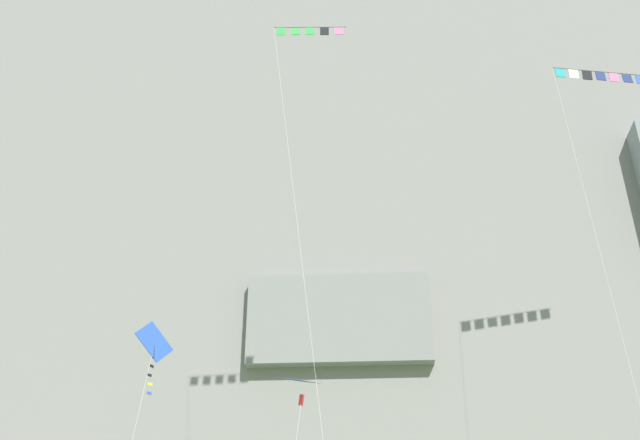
% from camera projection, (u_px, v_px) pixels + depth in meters
% --- Properties ---
extents(cliff_face, '(180.00, 28.85, 83.63)m').
position_uv_depth(cliff_face, '(342.00, 200.00, 72.49)').
color(cliff_face, gray).
rests_on(cliff_face, ground).
extents(kite_banner_low_left, '(4.13, 2.85, 34.40)m').
position_uv_depth(kite_banner_low_left, '(310.00, 61.00, 41.84)').
color(kite_banner_low_left, black).
rests_on(kite_banner_low_left, ground).
extents(kite_banner_upper_left, '(5.64, 3.85, 34.35)m').
position_uv_depth(kite_banner_upper_left, '(602.00, 88.00, 45.59)').
color(kite_banner_upper_left, black).
rests_on(kite_banner_upper_left, ground).
extents(kite_delta_front_field, '(2.75, 2.91, 14.94)m').
position_uv_depth(kite_delta_front_field, '(306.00, 399.00, 35.68)').
color(kite_delta_front_field, navy).
rests_on(kite_delta_front_field, ground).
extents(kite_diamond_high_center, '(1.53, 5.43, 17.92)m').
position_uv_depth(kite_diamond_high_center, '(152.00, 351.00, 35.82)').
color(kite_diamond_high_center, blue).
rests_on(kite_diamond_high_center, ground).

